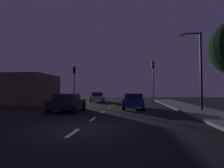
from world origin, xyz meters
TOP-DOWN VIEW (x-y plane):
  - ground_plane at (0.00, 7.00)m, footprint 80.00×80.00m
  - sidewalk_curb_right at (7.50, 7.00)m, footprint 3.00×40.00m
  - lane_stripe_nearest at (0.00, -1.20)m, footprint 0.16×1.60m
  - lane_stripe_second at (0.00, 2.60)m, footprint 0.16×1.60m
  - lane_stripe_third at (0.00, 6.40)m, footprint 0.16×1.60m
  - lane_stripe_fourth at (0.00, 10.20)m, footprint 0.16×1.60m
  - lane_stripe_fifth at (0.00, 14.00)m, footprint 0.16×1.60m
  - traffic_signal_left at (-5.39, 16.15)m, footprint 0.32×0.38m
  - traffic_signal_right at (4.91, 16.15)m, footprint 0.32×0.38m
  - car_stopped_ahead at (2.46, 9.38)m, footprint 2.07×4.41m
  - car_adjacent_lane at (-2.83, 6.29)m, footprint 2.01×4.13m
  - car_oncoming_far at (-3.15, 21.06)m, footprint 2.12×4.10m
  - street_lamp_right at (7.51, 7.46)m, footprint 1.78×0.36m
  - storefront_left at (-10.94, 14.55)m, footprint 5.89×6.90m

SIDE VIEW (x-z plane):
  - ground_plane at x=0.00m, z-range 0.00..0.00m
  - lane_stripe_nearest at x=0.00m, z-range 0.00..0.01m
  - lane_stripe_second at x=0.00m, z-range 0.00..0.01m
  - lane_stripe_third at x=0.00m, z-range 0.00..0.01m
  - lane_stripe_fourth at x=0.00m, z-range 0.00..0.01m
  - lane_stripe_fifth at x=0.00m, z-range 0.00..0.01m
  - sidewalk_curb_right at x=7.50m, z-range 0.00..0.15m
  - car_stopped_ahead at x=2.46m, z-range 0.03..1.45m
  - car_adjacent_lane at x=-2.83m, z-range 0.02..1.46m
  - car_oncoming_far at x=-3.15m, z-range 0.01..1.48m
  - storefront_left at x=-10.94m, z-range 0.00..3.73m
  - traffic_signal_left at x=-5.39m, z-range 0.99..5.92m
  - traffic_signal_right at x=4.91m, z-range 1.06..6.49m
  - street_lamp_right at x=7.51m, z-range 0.70..7.12m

